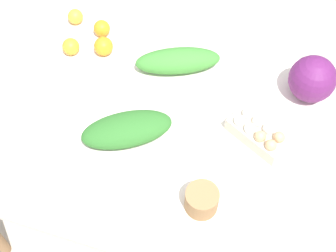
# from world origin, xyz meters

# --- Properties ---
(ground_plane) EXTENTS (8.00, 8.00, 0.00)m
(ground_plane) POSITION_xyz_m (0.00, 0.00, 0.00)
(ground_plane) COLOR #B2A899
(dining_table) EXTENTS (1.50, 1.06, 0.71)m
(dining_table) POSITION_xyz_m (0.00, 0.00, 0.64)
(dining_table) COLOR silver
(dining_table) RESTS_ON ground_plane
(cabbage_purple) EXTENTS (0.19, 0.19, 0.19)m
(cabbage_purple) POSITION_xyz_m (-0.49, -0.34, 0.81)
(cabbage_purple) COLOR #601E5B
(cabbage_purple) RESTS_ON dining_table
(egg_carton) EXTENTS (0.26, 0.21, 0.09)m
(egg_carton) POSITION_xyz_m (-0.34, -0.06, 0.76)
(egg_carton) COLOR beige
(egg_carton) RESTS_ON dining_table
(paper_bag) EXTENTS (0.12, 0.12, 0.09)m
(paper_bag) POSITION_xyz_m (-0.21, 0.28, 0.76)
(paper_bag) COLOR #997047
(paper_bag) RESTS_ON dining_table
(greens_bunch_beet_tops) EXTENTS (0.38, 0.32, 0.09)m
(greens_bunch_beet_tops) POSITION_xyz_m (0.14, 0.08, 0.76)
(greens_bunch_beet_tops) COLOR #2D6B28
(greens_bunch_beet_tops) RESTS_ON dining_table
(greens_bunch_kale) EXTENTS (0.38, 0.26, 0.10)m
(greens_bunch_kale) POSITION_xyz_m (0.06, -0.31, 0.76)
(greens_bunch_kale) COLOR #3D8433
(greens_bunch_kale) RESTS_ON dining_table
(orange_0) EXTENTS (0.07, 0.07, 0.07)m
(orange_0) POSITION_xyz_m (0.58, -0.44, 0.75)
(orange_0) COLOR #F9A833
(orange_0) RESTS_ON dining_table
(orange_1) EXTENTS (0.07, 0.07, 0.07)m
(orange_1) POSITION_xyz_m (0.44, -0.40, 0.75)
(orange_1) COLOR orange
(orange_1) RESTS_ON dining_table
(orange_2) EXTENTS (0.08, 0.08, 0.08)m
(orange_2) POSITION_xyz_m (0.39, -0.30, 0.75)
(orange_2) COLOR orange
(orange_2) RESTS_ON dining_table
(orange_3) EXTENTS (0.08, 0.08, 0.08)m
(orange_3) POSITION_xyz_m (0.53, -0.26, 0.75)
(orange_3) COLOR orange
(orange_3) RESTS_ON dining_table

